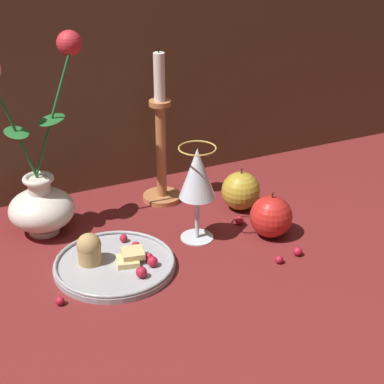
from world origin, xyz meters
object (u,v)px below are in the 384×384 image
object	(u,v)px
vase	(40,189)
candlestick	(161,146)
apple_beside_vase	(241,191)
apple_near_glass	(271,216)
wine_glass	(197,176)
plate_with_pastries	(112,262)

from	to	relation	value
vase	candlestick	bearing A→B (deg)	6.40
vase	candlestick	distance (m)	0.26
apple_beside_vase	apple_near_glass	world-z (taller)	apple_near_glass
wine_glass	candlestick	xyz separation A→B (m)	(0.00, 0.17, -0.01)
vase	candlestick	size ratio (longest dim) A/B	1.16
vase	apple_beside_vase	world-z (taller)	vase
vase	apple_near_glass	world-z (taller)	vase
vase	apple_near_glass	distance (m)	0.43
apple_beside_vase	vase	bearing A→B (deg)	168.97
plate_with_pastries	vase	bearing A→B (deg)	113.62
candlestick	apple_beside_vase	size ratio (longest dim) A/B	3.54
plate_with_pastries	candlestick	world-z (taller)	candlestick
vase	apple_near_glass	size ratio (longest dim) A/B	4.04
plate_with_pastries	apple_near_glass	world-z (taller)	apple_near_glass
apple_beside_vase	wine_glass	bearing A→B (deg)	-152.54
candlestick	apple_beside_vase	xyz separation A→B (m)	(0.13, -0.10, -0.08)
vase	wine_glass	distance (m)	0.29
wine_glass	apple_near_glass	bearing A→B (deg)	-21.54
apple_near_glass	vase	bearing A→B (deg)	153.18
wine_glass	candlestick	world-z (taller)	candlestick
plate_with_pastries	apple_near_glass	xyz separation A→B (m)	(0.30, -0.02, 0.03)
vase	plate_with_pastries	world-z (taller)	vase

